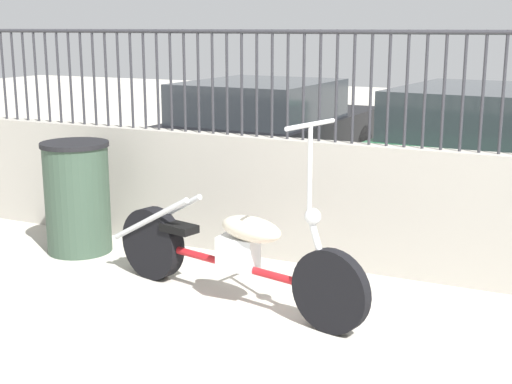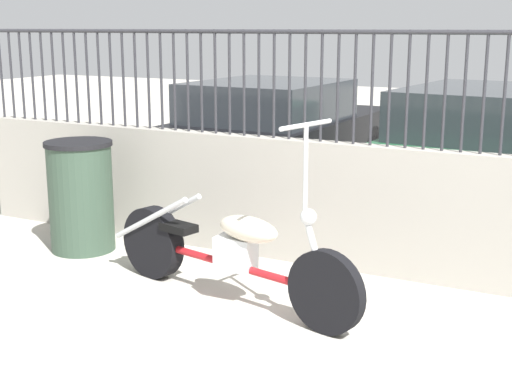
% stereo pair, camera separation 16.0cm
% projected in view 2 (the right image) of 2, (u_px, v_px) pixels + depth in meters
% --- Properties ---
extents(low_wall, '(9.34, 0.18, 1.05)m').
position_uv_depth(low_wall, '(447.00, 218.00, 5.49)').
color(low_wall, '#9E998E').
rests_on(low_wall, ground_plane).
extents(fence_railing, '(9.34, 0.04, 0.90)m').
position_uv_depth(fence_railing, '(456.00, 76.00, 5.24)').
color(fence_railing, '#2D2D33').
rests_on(fence_railing, low_wall).
extents(motorcycle_red, '(2.30, 0.78, 1.38)m').
position_uv_depth(motorcycle_red, '(219.00, 250.00, 5.21)').
color(motorcycle_red, black).
rests_on(motorcycle_red, ground_plane).
extents(trash_bin, '(0.59, 0.59, 0.99)m').
position_uv_depth(trash_bin, '(81.00, 196.00, 6.34)').
color(trash_bin, '#334738').
rests_on(trash_bin, ground_plane).
extents(car_black, '(1.93, 4.07, 1.31)m').
position_uv_depth(car_black, '(273.00, 131.00, 9.08)').
color(car_black, black).
rests_on(car_black, ground_plane).
extents(car_green, '(2.29, 4.49, 1.34)m').
position_uv_depth(car_green, '(496.00, 149.00, 7.68)').
color(car_green, black).
rests_on(car_green, ground_plane).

